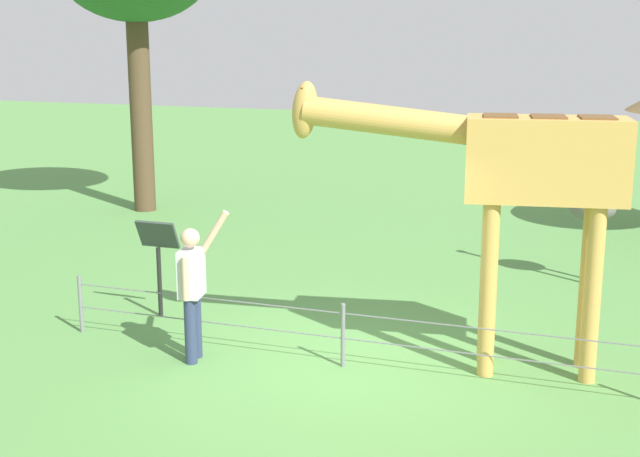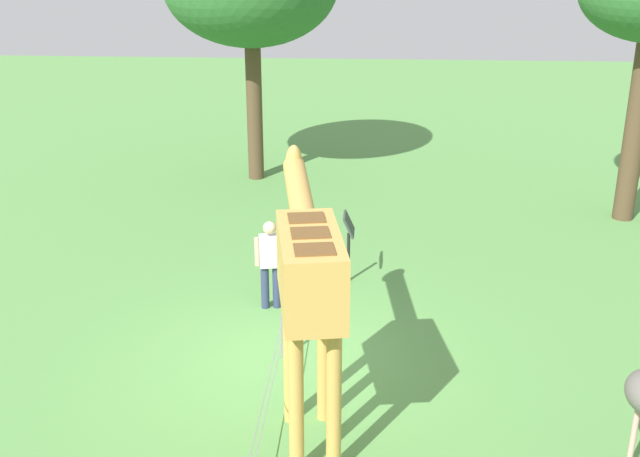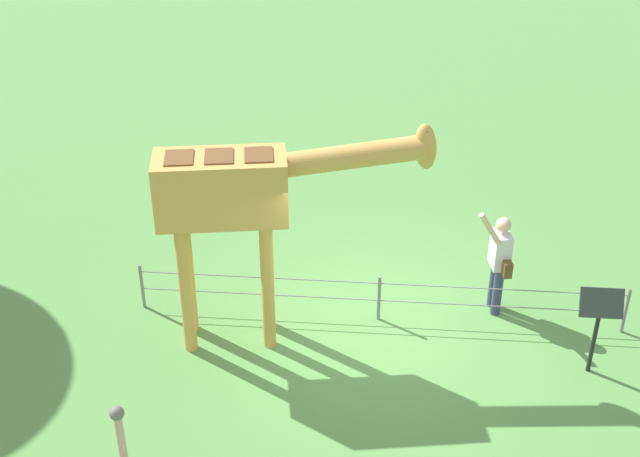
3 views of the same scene
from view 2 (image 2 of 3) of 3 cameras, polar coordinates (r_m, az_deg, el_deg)
The scene contains 5 objects.
ground_plane at distance 12.03m, azimuth -2.19°, elevation -9.47°, with size 60.00×60.00×0.00m, color #568E47.
giraffe at distance 9.37m, azimuth -0.87°, elevation -3.22°, with size 3.69×1.08×3.24m.
visitor at distance 13.19m, azimuth -3.62°, elevation -2.26°, with size 0.56×0.57×1.77m.
info_sign at distance 14.16m, azimuth 2.12°, elevation -0.37°, with size 0.56×0.21×1.32m.
wire_fence at distance 11.85m, azimuth -2.77°, elevation -7.76°, with size 7.05×0.05×0.75m.
Camera 2 is at (-10.32, -1.13, 6.08)m, focal length 43.70 mm.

